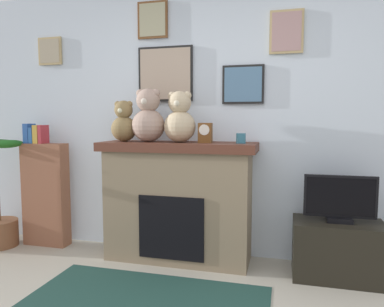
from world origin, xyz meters
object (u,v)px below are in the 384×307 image
(television, at_px, (340,200))
(teddy_bear_tan, at_px, (124,123))
(bookshelf, at_px, (45,191))
(teddy_bear_brown, at_px, (148,118))
(candle_jar, at_px, (241,138))
(tv_stand, at_px, (338,250))
(fireplace, at_px, (178,201))
(mantel_clock, at_px, (205,133))
(teddy_bear_grey, at_px, (180,119))

(television, height_order, teddy_bear_tan, teddy_bear_tan)
(bookshelf, xyz_separation_m, teddy_bear_brown, (1.18, -0.05, 0.76))
(bookshelf, height_order, candle_jar, bookshelf)
(tv_stand, bearing_deg, fireplace, 177.01)
(tv_stand, height_order, teddy_bear_brown, teddy_bear_brown)
(television, bearing_deg, fireplace, 176.95)
(tv_stand, distance_m, mantel_clock, 1.49)
(bookshelf, relative_size, candle_jar, 14.37)
(television, relative_size, teddy_bear_grey, 1.21)
(fireplace, distance_m, candle_jar, 0.83)
(teddy_bear_brown, bearing_deg, bookshelf, 177.80)
(teddy_bear_grey, bearing_deg, mantel_clock, -0.18)
(bookshelf, distance_m, tv_stand, 2.88)
(television, bearing_deg, bookshelf, 177.97)
(tv_stand, relative_size, teddy_bear_brown, 1.45)
(fireplace, bearing_deg, tv_stand, -2.99)
(fireplace, height_order, tv_stand, fireplace)
(tv_stand, xyz_separation_m, television, (0.00, -0.00, 0.42))
(television, bearing_deg, teddy_bear_grey, 177.66)
(television, bearing_deg, mantel_clock, 177.21)
(teddy_bear_brown, bearing_deg, fireplace, 3.70)
(teddy_bear_tan, distance_m, teddy_bear_grey, 0.56)
(bookshelf, relative_size, teddy_bear_grey, 2.74)
(fireplace, relative_size, candle_jar, 16.32)
(mantel_clock, distance_m, teddy_bear_grey, 0.27)
(teddy_bear_grey, bearing_deg, tv_stand, -2.28)
(teddy_bear_brown, height_order, teddy_bear_grey, teddy_bear_brown)
(teddy_bear_brown, bearing_deg, mantel_clock, -0.07)
(candle_jar, xyz_separation_m, teddy_bear_tan, (-1.11, -0.00, 0.13))
(tv_stand, height_order, teddy_bear_grey, teddy_bear_grey)
(fireplace, height_order, bookshelf, bookshelf)
(candle_jar, xyz_separation_m, teddy_bear_brown, (-0.86, -0.00, 0.18))
(candle_jar, bearing_deg, mantel_clock, -179.76)
(mantel_clock, height_order, teddy_bear_grey, teddy_bear_grey)
(candle_jar, distance_m, teddy_bear_tan, 1.12)
(tv_stand, distance_m, candle_jar, 1.23)
(bookshelf, bearing_deg, tv_stand, -2.00)
(tv_stand, distance_m, television, 0.42)
(fireplace, bearing_deg, television, -3.05)
(candle_jar, xyz_separation_m, teddy_bear_grey, (-0.56, -0.00, 0.17))
(teddy_bear_grey, bearing_deg, teddy_bear_tan, 179.99)
(fireplace, height_order, teddy_bear_brown, teddy_bear_brown)
(fireplace, height_order, candle_jar, candle_jar)
(teddy_bear_tan, bearing_deg, tv_stand, -1.63)
(bookshelf, bearing_deg, television, -2.03)
(teddy_bear_tan, distance_m, teddy_bear_brown, 0.25)
(mantel_clock, bearing_deg, candle_jar, 0.24)
(teddy_bear_tan, bearing_deg, television, -1.67)
(candle_jar, relative_size, teddy_bear_grey, 0.19)
(teddy_bear_brown, bearing_deg, teddy_bear_grey, 0.01)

